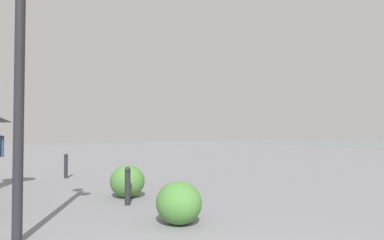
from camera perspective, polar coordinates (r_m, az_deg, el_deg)
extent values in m
cylinder|color=#232328|center=(5.47, -26.80, 2.10)|extent=(0.14, 0.14, 3.87)
cylinder|color=#384C66|center=(10.72, -29.00, -3.84)|extent=(0.10, 0.10, 0.58)
cylinder|color=#232328|center=(7.56, -10.65, -11.10)|extent=(0.12, 0.12, 0.70)
sphere|color=#232328|center=(7.51, -10.63, -8.15)|extent=(0.13, 0.13, 0.13)
cylinder|color=#232328|center=(12.24, -20.21, -7.40)|extent=(0.12, 0.12, 0.71)
sphere|color=#232328|center=(12.21, -20.19, -5.56)|extent=(0.13, 0.13, 0.13)
ellipsoid|color=#477F38|center=(8.40, -10.69, -9.96)|extent=(0.89, 0.80, 0.76)
ellipsoid|color=#477F38|center=(5.98, -2.21, -13.58)|extent=(0.84, 0.76, 0.72)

